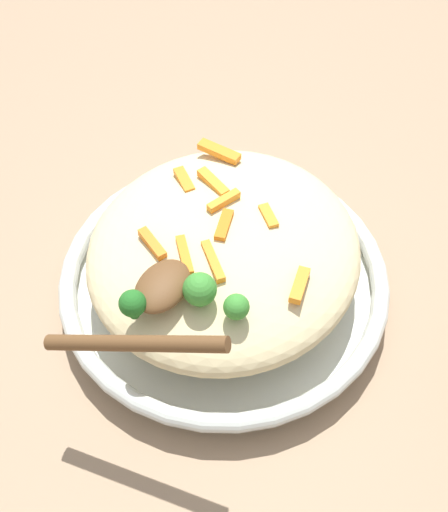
% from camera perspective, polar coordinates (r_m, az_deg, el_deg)
% --- Properties ---
extents(ground_plane, '(2.40, 2.40, 0.00)m').
position_cam_1_polar(ground_plane, '(0.68, -0.00, -3.23)').
color(ground_plane, '#9E7F60').
extents(serving_bowl, '(0.31, 0.31, 0.04)m').
position_cam_1_polar(serving_bowl, '(0.67, -0.00, -2.22)').
color(serving_bowl, silver).
rests_on(serving_bowl, ground_plane).
extents(pasta_mound, '(0.26, 0.24, 0.07)m').
position_cam_1_polar(pasta_mound, '(0.63, -0.00, 0.35)').
color(pasta_mound, beige).
rests_on(pasta_mound, serving_bowl).
extents(carrot_piece_0, '(0.03, 0.02, 0.01)m').
position_cam_1_polar(carrot_piece_0, '(0.60, 0.13, 2.61)').
color(carrot_piece_0, orange).
rests_on(carrot_piece_0, pasta_mound).
extents(carrot_piece_1, '(0.02, 0.04, 0.01)m').
position_cam_1_polar(carrot_piece_1, '(0.64, -0.89, 6.04)').
color(carrot_piece_1, orange).
rests_on(carrot_piece_1, pasta_mound).
extents(carrot_piece_2, '(0.03, 0.04, 0.01)m').
position_cam_1_polar(carrot_piece_2, '(0.58, -0.90, -0.45)').
color(carrot_piece_2, orange).
rests_on(carrot_piece_2, pasta_mound).
extents(carrot_piece_3, '(0.03, 0.03, 0.01)m').
position_cam_1_polar(carrot_piece_3, '(0.64, -3.29, 6.21)').
color(carrot_piece_3, orange).
rests_on(carrot_piece_3, pasta_mound).
extents(carrot_piece_4, '(0.01, 0.04, 0.01)m').
position_cam_1_polar(carrot_piece_4, '(0.67, -0.40, 8.57)').
color(carrot_piece_4, orange).
rests_on(carrot_piece_4, pasta_mound).
extents(carrot_piece_5, '(0.03, 0.02, 0.01)m').
position_cam_1_polar(carrot_piece_5, '(0.62, -0.03, 4.54)').
color(carrot_piece_5, orange).
rests_on(carrot_piece_5, pasta_mound).
extents(carrot_piece_6, '(0.03, 0.03, 0.01)m').
position_cam_1_polar(carrot_piece_6, '(0.58, -3.24, 0.01)').
color(carrot_piece_6, orange).
rests_on(carrot_piece_6, pasta_mound).
extents(carrot_piece_7, '(0.02, 0.04, 0.01)m').
position_cam_1_polar(carrot_piece_7, '(0.59, -5.89, 1.00)').
color(carrot_piece_7, orange).
rests_on(carrot_piece_7, pasta_mound).
extents(carrot_piece_8, '(0.02, 0.03, 0.01)m').
position_cam_1_polar(carrot_piece_8, '(0.61, 3.67, 3.29)').
color(carrot_piece_8, orange).
rests_on(carrot_piece_8, pasta_mound).
extents(carrot_piece_9, '(0.04, 0.02, 0.01)m').
position_cam_1_polar(carrot_piece_9, '(0.57, 6.22, -2.39)').
color(carrot_piece_9, orange).
rests_on(carrot_piece_9, pasta_mound).
extents(broccoli_floret_0, '(0.02, 0.02, 0.02)m').
position_cam_1_polar(broccoli_floret_0, '(0.54, 1.02, -4.21)').
color(broccoli_floret_0, '#377928').
rests_on(broccoli_floret_0, pasta_mound).
extents(broccoli_floret_1, '(0.03, 0.03, 0.03)m').
position_cam_1_polar(broccoli_floret_1, '(0.55, -2.00, -2.77)').
color(broccoli_floret_1, '#377928').
rests_on(broccoli_floret_1, pasta_mound).
extents(broccoli_floret_2, '(0.02, 0.02, 0.03)m').
position_cam_1_polar(broccoli_floret_2, '(0.55, -7.50, -3.91)').
color(broccoli_floret_2, '#205B1C').
rests_on(broccoli_floret_2, pasta_mound).
extents(serving_spoon, '(0.12, 0.14, 0.06)m').
position_cam_1_polar(serving_spoon, '(0.54, -5.84, -3.97)').
color(serving_spoon, brown).
rests_on(serving_spoon, pasta_mound).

